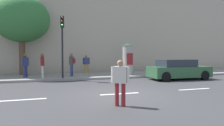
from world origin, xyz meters
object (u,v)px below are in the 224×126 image
object	(u,v)px
traffic_light	(62,37)
poster_column	(128,59)
pedestrian_in_red_top	(25,64)
parked_car_red	(178,70)
pedestrian_tallest	(86,63)
pedestrian_near_pole	(120,79)
pedestrian_with_backpack	(42,63)
street_tree	(21,19)
pedestrian_in_light_jacket	(72,62)

from	to	relation	value
traffic_light	poster_column	size ratio (longest dim) A/B	1.66
pedestrian_in_red_top	parked_car_red	size ratio (longest dim) A/B	0.38
traffic_light	parked_car_red	world-z (taller)	traffic_light
poster_column	pedestrian_tallest	size ratio (longest dim) A/B	1.61
pedestrian_in_red_top	parked_car_red	world-z (taller)	pedestrian_in_red_top
pedestrian_near_pole	pedestrian_with_backpack	bearing A→B (deg)	110.82
street_tree	parked_car_red	bearing A→B (deg)	-24.30
pedestrian_with_backpack	pedestrian_tallest	world-z (taller)	pedestrian_with_backpack
pedestrian_tallest	pedestrian_near_pole	bearing A→B (deg)	-92.37
street_tree	pedestrian_near_pole	world-z (taller)	street_tree
pedestrian_with_backpack	pedestrian_in_red_top	bearing A→B (deg)	156.34
parked_car_red	street_tree	bearing A→B (deg)	155.70
pedestrian_with_backpack	pedestrian_tallest	bearing A→B (deg)	34.83
street_tree	pedestrian_in_red_top	size ratio (longest dim) A/B	3.80
street_tree	parked_car_red	xyz separation A→B (m)	(10.92, -4.93, -3.88)
pedestrian_near_pole	pedestrian_tallest	bearing A→B (deg)	87.63
pedestrian_near_pole	street_tree	bearing A→B (deg)	114.17
traffic_light	pedestrian_near_pole	distance (m)	7.62
pedestrian_in_light_jacket	pedestrian_tallest	bearing A→B (deg)	55.51
pedestrian_tallest	parked_car_red	distance (m)	7.52
street_tree	pedestrian_with_backpack	bearing A→B (deg)	-56.58
pedestrian_in_light_jacket	parked_car_red	distance (m)	7.72
pedestrian_with_backpack	poster_column	bearing A→B (deg)	1.64
pedestrian_tallest	street_tree	bearing A→B (deg)	178.02
street_tree	pedestrian_tallest	bearing A→B (deg)	-1.98
poster_column	pedestrian_in_red_top	bearing A→B (deg)	177.50
pedestrian_near_pole	parked_car_red	bearing A→B (deg)	41.24
pedestrian_with_backpack	parked_car_red	size ratio (longest dim) A/B	0.39
street_tree	pedestrian_near_pole	bearing A→B (deg)	-65.83
pedestrian_with_backpack	pedestrian_tallest	xyz separation A→B (m)	(3.41, 2.37, -0.09)
street_tree	pedestrian_in_light_jacket	bearing A→B (deg)	-30.46
pedestrian_in_red_top	pedestrian_tallest	bearing A→B (deg)	22.09
traffic_light	street_tree	xyz separation A→B (m)	(-3.02, 3.26, 1.61)
street_tree	pedestrian_with_backpack	world-z (taller)	street_tree
pedestrian_near_pole	parked_car_red	size ratio (longest dim) A/B	0.36
poster_column	parked_car_red	world-z (taller)	poster_column
pedestrian_in_red_top	parked_car_red	xyz separation A→B (m)	(10.41, -2.89, -0.44)
street_tree	pedestrian_near_pole	xyz separation A→B (m)	(4.67, -10.40, -3.65)
pedestrian_in_light_jacket	parked_car_red	world-z (taller)	pedestrian_in_light_jacket
poster_column	pedestrian_in_light_jacket	distance (m)	4.38
street_tree	pedestrian_with_backpack	size ratio (longest dim) A/B	3.73
traffic_light	pedestrian_with_backpack	size ratio (longest dim) A/B	2.47
poster_column	pedestrian_with_backpack	distance (m)	6.41
pedestrian_in_red_top	traffic_light	bearing A→B (deg)	-25.96
street_tree	pedestrian_in_red_top	world-z (taller)	street_tree
poster_column	pedestrian_in_red_top	size ratio (longest dim) A/B	1.52
traffic_light	pedestrian_in_light_jacket	size ratio (longest dim) A/B	2.42
pedestrian_tallest	parked_car_red	bearing A→B (deg)	-39.22
traffic_light	poster_column	world-z (taller)	traffic_light
pedestrian_with_backpack	parked_car_red	distance (m)	9.55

